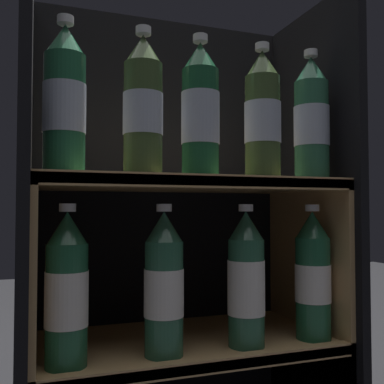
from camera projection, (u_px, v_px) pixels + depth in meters
fridge_back_wall at (163, 223)px, 1.11m from camera, size 0.65×0.02×1.01m
fridge_side_left at (25, 228)px, 0.84m from camera, size 0.02×0.36×1.01m
fridge_side_right at (312, 224)px, 1.05m from camera, size 0.02×0.36×1.01m
shelf_lower at (186, 365)px, 0.93m from camera, size 0.61×0.32×0.27m
shelf_upper at (185, 261)px, 0.94m from camera, size 0.61×0.32×0.60m
bottle_upper_front_0 at (65, 102)px, 0.78m from camera, size 0.07×0.07×0.28m
bottle_upper_front_1 at (143, 108)px, 0.83m from camera, size 0.07×0.07×0.28m
bottle_upper_front_2 at (202, 113)px, 0.87m from camera, size 0.07×0.07×0.28m
bottle_upper_front_3 at (263, 117)px, 0.91m from camera, size 0.07×0.07×0.28m
bottle_upper_front_4 at (311, 121)px, 0.95m from camera, size 0.07×0.07×0.28m
bottle_lower_front_0 at (67, 292)px, 0.77m from camera, size 0.07×0.07×0.28m
bottle_lower_front_1 at (164, 286)px, 0.83m from camera, size 0.07×0.07×0.28m
bottle_lower_front_2 at (246, 281)px, 0.88m from camera, size 0.07×0.07×0.28m
bottle_lower_front_3 at (313, 277)px, 0.94m from camera, size 0.07×0.07×0.28m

